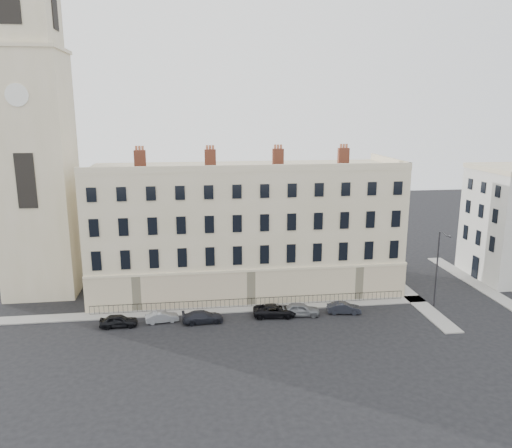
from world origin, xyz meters
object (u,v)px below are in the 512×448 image
Objects in this scene: car_d at (275,311)px; streetlamp at (438,266)px; car_a at (119,321)px; car_e at (301,309)px; car_b at (162,317)px; car_c at (203,317)px; car_f at (344,308)px.

car_d is 0.54× the size of streetlamp.
streetlamp is (34.35, 0.73, 4.12)m from car_a.
car_e is 0.47× the size of streetlamp.
car_b is (4.31, 0.56, -0.09)m from car_a.
car_a is at bearing 89.10° from car_b.
car_b is 0.39× the size of streetlamp.
car_c is at bearing -91.29° from car_a.
car_a is at bearing -165.88° from streetlamp.
car_c is 26.19m from streetlamp.
car_a reaches higher than car_c.
car_b is 4.24m from car_c.
car_a is 0.94× the size of car_e.
car_c is at bearing 101.57° from car_e.
car_e is (10.45, 0.42, 0.07)m from car_c.
streetlamp is (15.40, 0.41, 4.08)m from car_e.
car_e reaches higher than car_b.
car_b is 0.93× the size of car_f.
car_f is at bearing -86.45° from car_d.
streetlamp reaches higher than car_f.
streetlamp is at bearing -79.23° from car_e.
car_c is 7.68m from car_d.
car_d is (11.84, -0.08, 0.08)m from car_b.
car_c is (4.19, -0.66, 0.06)m from car_b.
car_a is 34.60m from streetlamp.
streetlamp is at bearing -78.15° from car_f.
car_a is 1.11× the size of car_b.
car_c is 10.46m from car_e.
car_d reaches higher than car_b.
car_e reaches higher than car_f.
car_c is 15.20m from car_f.
car_f is 0.42× the size of streetlamp.
car_e is at bearing -165.59° from streetlamp.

